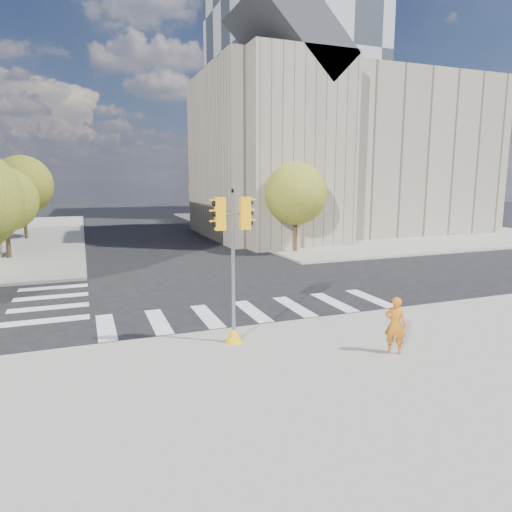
{
  "coord_description": "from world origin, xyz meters",
  "views": [
    {
      "loc": [
        -6.02,
        -17.97,
        5.1
      ],
      "look_at": [
        0.19,
        -1.64,
        2.1
      ],
      "focal_mm": 32.0,
      "sensor_mm": 36.0,
      "label": 1
    }
  ],
  "objects_px": {
    "traffic_signal": "(233,279)",
    "lamp_far": "(225,183)",
    "lamp_near": "(279,185)",
    "photographer": "(395,325)"
  },
  "relations": [
    {
      "from": "traffic_signal",
      "to": "lamp_far",
      "type": "bearing_deg",
      "value": 74.91
    },
    {
      "from": "lamp_near",
      "to": "lamp_far",
      "type": "distance_m",
      "value": 14.0
    },
    {
      "from": "lamp_near",
      "to": "lamp_far",
      "type": "height_order",
      "value": "same"
    },
    {
      "from": "traffic_signal",
      "to": "photographer",
      "type": "bearing_deg",
      "value": -29.15
    },
    {
      "from": "lamp_near",
      "to": "lamp_far",
      "type": "relative_size",
      "value": 1.0
    },
    {
      "from": "lamp_near",
      "to": "photographer",
      "type": "height_order",
      "value": "lamp_near"
    },
    {
      "from": "lamp_far",
      "to": "photographer",
      "type": "bearing_deg",
      "value": -99.35
    },
    {
      "from": "lamp_far",
      "to": "traffic_signal",
      "type": "xyz_separation_m",
      "value": [
        -9.94,
        -33.35,
        -2.46
      ]
    },
    {
      "from": "traffic_signal",
      "to": "photographer",
      "type": "height_order",
      "value": "traffic_signal"
    },
    {
      "from": "lamp_far",
      "to": "traffic_signal",
      "type": "height_order",
      "value": "lamp_far"
    }
  ]
}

